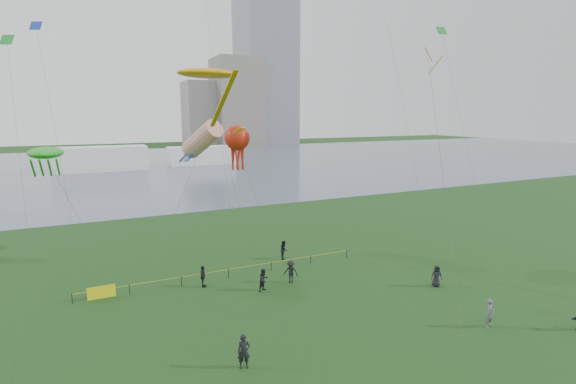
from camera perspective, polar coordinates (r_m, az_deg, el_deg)
name	(u,v)px	position (r m, az deg, el deg)	size (l,w,h in m)	color
ground_plane	(360,354)	(26.60, 9.78, -20.98)	(400.00, 400.00, 0.00)	black
lake	(149,166)	(119.99, -18.49, 3.40)	(400.00, 120.00, 0.08)	slate
tower	(265,11)	(206.29, -3.17, 23.48)	(24.00, 24.00, 120.00)	slate
building_mid	(237,103)	(190.00, -6.94, 12.04)	(20.00, 20.00, 38.00)	slate
building_low	(203,114)	(191.86, -11.52, 10.40)	(16.00, 18.00, 28.00)	gray
pavilion_left	(100,159)	(113.97, -24.29, 4.17)	(22.00, 8.00, 6.00)	white
pavilion_right	(201,155)	(120.13, -11.79, 4.92)	(18.00, 7.00, 5.00)	white
fence	(154,284)	(35.70, -17.79, -11.84)	(24.07, 0.07, 1.05)	black
kite_flyer	(490,313)	(31.49, 25.88, -14.69)	(0.71, 0.47, 1.95)	#5B5F63
spectator_a	(264,280)	(33.90, -3.33, -11.90)	(0.89, 0.69, 1.82)	black
spectator_b	(291,272)	(35.36, 0.39, -10.83)	(1.23, 0.71, 1.91)	black
spectator_c	(203,276)	(35.22, -11.57, -11.24)	(1.05, 0.44, 1.79)	black
spectator_d	(436,276)	(36.71, 19.64, -10.74)	(0.88, 0.57, 1.79)	black
spectator_f	(244,352)	(24.73, -6.06, -20.88)	(0.71, 0.47, 1.96)	black
spectator_g	(284,250)	(40.84, -0.55, -7.91)	(0.89, 0.69, 1.83)	black
kite_stingray	(208,74)	(37.32, -10.83, 15.54)	(5.26, 10.12, 17.69)	#3F3F42
kite_windsock	(202,139)	(41.45, -11.67, 7.06)	(7.81, 6.85, 13.45)	#3F3F42
kite_creature	(46,153)	(37.87, -30.21, 4.64)	(5.60, 6.65, 11.36)	#3F3F42
kite_octopus	(237,139)	(38.15, -6.97, 7.26)	(3.38, 6.01, 12.93)	#3F3F42
kite_delta	(431,70)	(38.18, 18.96, 15.53)	(9.17, 14.28, 19.50)	#3F3F42
small_kites	(199,16)	(40.17, -12.02, 22.43)	(38.01, 11.94, 15.15)	#198C2D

